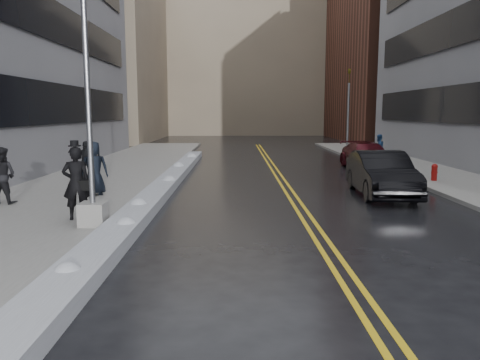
{
  "coord_description": "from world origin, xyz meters",
  "views": [
    {
      "loc": [
        0.43,
        -9.96,
        3.07
      ],
      "look_at": [
        0.53,
        2.27,
        1.3
      ],
      "focal_mm": 35.0,
      "sensor_mm": 36.0,
      "label": 1
    }
  ],
  "objects_px": {
    "pedestrian_b": "(2,175)",
    "pedestrian_c": "(94,168)",
    "fire_hydrant": "(434,171)",
    "car_maroon": "(367,156)",
    "pedestrian_fedora": "(76,183)",
    "pedestrian_d": "(87,162)",
    "lamppost": "(90,134)",
    "pedestrian_east": "(378,148)",
    "car_black": "(381,174)",
    "traffic_signal": "(348,108)"
  },
  "relations": [
    {
      "from": "fire_hydrant",
      "to": "pedestrian_b",
      "type": "height_order",
      "value": "pedestrian_b"
    },
    {
      "from": "pedestrian_d",
      "to": "car_maroon",
      "type": "height_order",
      "value": "pedestrian_d"
    },
    {
      "from": "fire_hydrant",
      "to": "pedestrian_d",
      "type": "height_order",
      "value": "pedestrian_d"
    },
    {
      "from": "pedestrian_east",
      "to": "fire_hydrant",
      "type": "bearing_deg",
      "value": 63.17
    },
    {
      "from": "traffic_signal",
      "to": "pedestrian_b",
      "type": "bearing_deg",
      "value": -129.36
    },
    {
      "from": "pedestrian_east",
      "to": "car_maroon",
      "type": "relative_size",
      "value": 0.32
    },
    {
      "from": "lamppost",
      "to": "pedestrian_b",
      "type": "distance_m",
      "value": 5.05
    },
    {
      "from": "pedestrian_b",
      "to": "car_black",
      "type": "height_order",
      "value": "pedestrian_b"
    },
    {
      "from": "lamppost",
      "to": "traffic_signal",
      "type": "height_order",
      "value": "lamppost"
    },
    {
      "from": "pedestrian_b",
      "to": "car_black",
      "type": "xyz_separation_m",
      "value": [
        12.89,
        2.11,
        -0.24
      ]
    },
    {
      "from": "traffic_signal",
      "to": "pedestrian_c",
      "type": "relative_size",
      "value": 3.13
    },
    {
      "from": "pedestrian_fedora",
      "to": "pedestrian_d",
      "type": "xyz_separation_m",
      "value": [
        -1.92,
        6.95,
        -0.14
      ]
    },
    {
      "from": "car_maroon",
      "to": "lamppost",
      "type": "bearing_deg",
      "value": -131.17
    },
    {
      "from": "lamppost",
      "to": "pedestrian_c",
      "type": "bearing_deg",
      "value": 106.04
    },
    {
      "from": "fire_hydrant",
      "to": "car_maroon",
      "type": "xyz_separation_m",
      "value": [
        -1.5,
        5.15,
        0.18
      ]
    },
    {
      "from": "pedestrian_b",
      "to": "traffic_signal",
      "type": "bearing_deg",
      "value": -121.06
    },
    {
      "from": "pedestrian_d",
      "to": "pedestrian_east",
      "type": "bearing_deg",
      "value": -147.67
    },
    {
      "from": "pedestrian_c",
      "to": "fire_hydrant",
      "type": "bearing_deg",
      "value": 176.9
    },
    {
      "from": "car_maroon",
      "to": "pedestrian_fedora",
      "type": "bearing_deg",
      "value": -134.36
    },
    {
      "from": "lamppost",
      "to": "pedestrian_fedora",
      "type": "bearing_deg",
      "value": 132.47
    },
    {
      "from": "lamppost",
      "to": "fire_hydrant",
      "type": "relative_size",
      "value": 10.45
    },
    {
      "from": "fire_hydrant",
      "to": "pedestrian_east",
      "type": "height_order",
      "value": "pedestrian_east"
    },
    {
      "from": "fire_hydrant",
      "to": "pedestrian_d",
      "type": "relative_size",
      "value": 0.42
    },
    {
      "from": "pedestrian_b",
      "to": "lamppost",
      "type": "bearing_deg",
      "value": 150.15
    },
    {
      "from": "lamppost",
      "to": "pedestrian_east",
      "type": "xyz_separation_m",
      "value": [
        12.26,
        15.94,
        -1.57
      ]
    },
    {
      "from": "pedestrian_fedora",
      "to": "pedestrian_c",
      "type": "bearing_deg",
      "value": -96.18
    },
    {
      "from": "pedestrian_b",
      "to": "pedestrian_d",
      "type": "xyz_separation_m",
      "value": [
        1.23,
        4.67,
        -0.05
      ]
    },
    {
      "from": "lamppost",
      "to": "pedestrian_fedora",
      "type": "relative_size",
      "value": 3.79
    },
    {
      "from": "pedestrian_b",
      "to": "pedestrian_c",
      "type": "relative_size",
      "value": 0.96
    },
    {
      "from": "pedestrian_d",
      "to": "pedestrian_east",
      "type": "xyz_separation_m",
      "value": [
        14.82,
        8.29,
        -0.06
      ]
    },
    {
      "from": "traffic_signal",
      "to": "car_black",
      "type": "relative_size",
      "value": 1.2
    },
    {
      "from": "pedestrian_b",
      "to": "pedestrian_c",
      "type": "bearing_deg",
      "value": -139.29
    },
    {
      "from": "fire_hydrant",
      "to": "pedestrian_c",
      "type": "height_order",
      "value": "pedestrian_c"
    },
    {
      "from": "fire_hydrant",
      "to": "car_maroon",
      "type": "relative_size",
      "value": 0.14
    },
    {
      "from": "pedestrian_fedora",
      "to": "pedestrian_b",
      "type": "xyz_separation_m",
      "value": [
        -3.16,
        2.28,
        -0.09
      ]
    },
    {
      "from": "traffic_signal",
      "to": "car_black",
      "type": "height_order",
      "value": "traffic_signal"
    },
    {
      "from": "lamppost",
      "to": "pedestrian_c",
      "type": "height_order",
      "value": "lamppost"
    },
    {
      "from": "pedestrian_east",
      "to": "pedestrian_d",
      "type": "bearing_deg",
      "value": 2.09
    },
    {
      "from": "car_black",
      "to": "fire_hydrant",
      "type": "bearing_deg",
      "value": 45.23
    },
    {
      "from": "pedestrian_b",
      "to": "pedestrian_east",
      "type": "height_order",
      "value": "pedestrian_b"
    },
    {
      "from": "lamppost",
      "to": "pedestrian_d",
      "type": "distance_m",
      "value": 8.21
    },
    {
      "from": "lamppost",
      "to": "pedestrian_d",
      "type": "bearing_deg",
      "value": 108.53
    },
    {
      "from": "lamppost",
      "to": "traffic_signal",
      "type": "bearing_deg",
      "value": 61.79
    },
    {
      "from": "lamppost",
      "to": "pedestrian_d",
      "type": "relative_size",
      "value": 4.39
    },
    {
      "from": "lamppost",
      "to": "pedestrian_east",
      "type": "height_order",
      "value": "lamppost"
    },
    {
      "from": "lamppost",
      "to": "pedestrian_d",
      "type": "height_order",
      "value": "lamppost"
    },
    {
      "from": "fire_hydrant",
      "to": "car_black",
      "type": "xyz_separation_m",
      "value": [
        -3.21,
        -2.9,
        0.28
      ]
    },
    {
      "from": "pedestrian_c",
      "to": "traffic_signal",
      "type": "bearing_deg",
      "value": -144.21
    },
    {
      "from": "pedestrian_fedora",
      "to": "pedestrian_d",
      "type": "distance_m",
      "value": 7.21
    },
    {
      "from": "car_black",
      "to": "car_maroon",
      "type": "bearing_deg",
      "value": 81.11
    }
  ]
}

